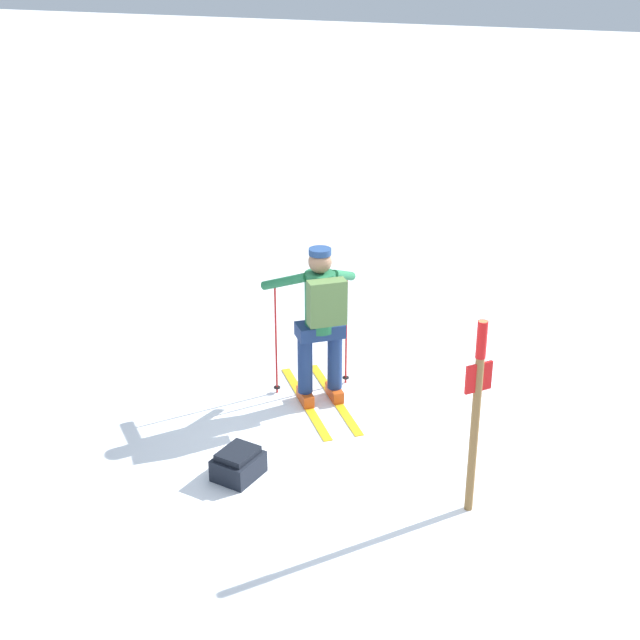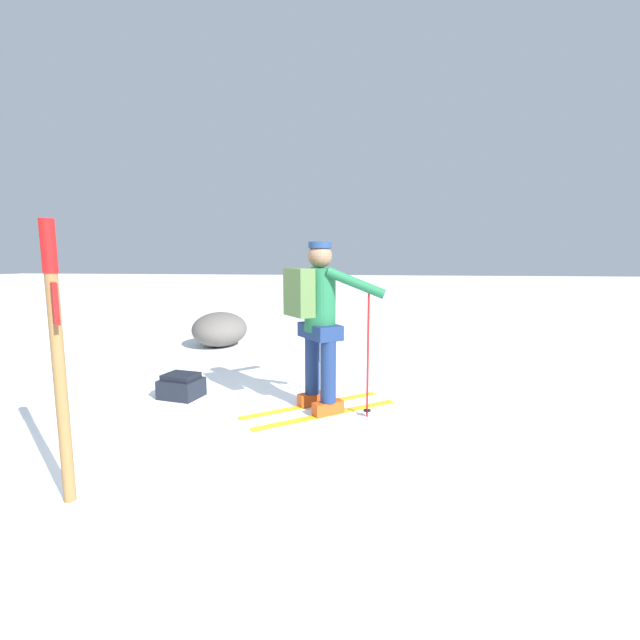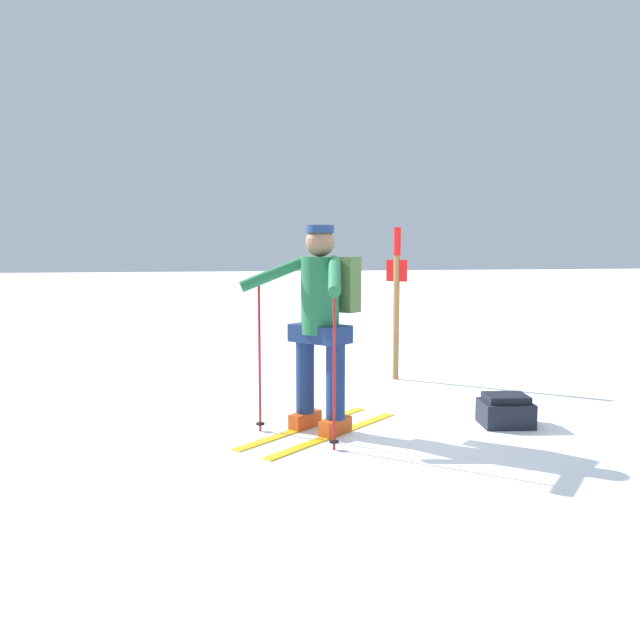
{
  "view_description": "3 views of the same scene",
  "coord_description": "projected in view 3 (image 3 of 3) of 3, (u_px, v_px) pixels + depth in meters",
  "views": [
    {
      "loc": [
        2.37,
        -6.82,
        4.41
      ],
      "look_at": [
        -0.57,
        0.64,
        0.9
      ],
      "focal_mm": 50.0,
      "sensor_mm": 36.0,
      "label": 1
    },
    {
      "loc": [
        3.46,
        1.27,
        1.47
      ],
      "look_at": [
        -0.57,
        0.64,
        0.9
      ],
      "focal_mm": 24.0,
      "sensor_mm": 36.0,
      "label": 2
    },
    {
      "loc": [
        -5.35,
        1.69,
        1.44
      ],
      "look_at": [
        -0.57,
        0.64,
        0.9
      ],
      "focal_mm": 35.0,
      "sensor_mm": 36.0,
      "label": 3
    }
  ],
  "objects": [
    {
      "name": "trail_marker",
      "position": [
        396.0,
        290.0,
        6.96
      ],
      "size": [
        0.18,
        0.19,
        1.71
      ],
      "color": "olive",
      "rests_on": "ground_plane"
    },
    {
      "name": "dropped_backpack",
      "position": [
        506.0,
        411.0,
        5.17
      ],
      "size": [
        0.41,
        0.46,
        0.26
      ],
      "color": "black",
      "rests_on": "ground_plane"
    },
    {
      "name": "skier",
      "position": [
        322.0,
        315.0,
        4.93
      ],
      "size": [
        1.29,
        1.48,
        1.64
      ],
      "color": "gold",
      "rests_on": "ground_plane"
    },
    {
      "name": "ground_plane",
      "position": [
        375.0,
        409.0,
        5.71
      ],
      "size": [
        80.0,
        80.0,
        0.0
      ],
      "primitive_type": "plane",
      "color": "white"
    }
  ]
}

